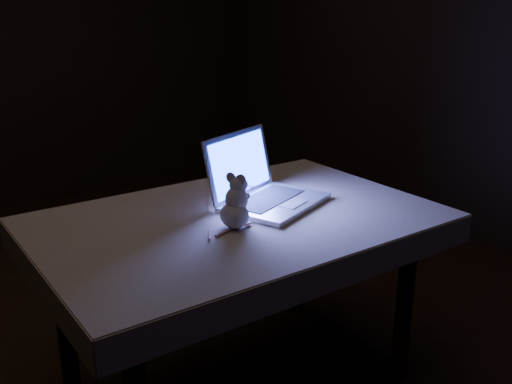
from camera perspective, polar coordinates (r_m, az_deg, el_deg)
floor at (r=2.55m, az=-10.67°, el=-16.45°), size 5.00×5.00×0.00m
right_wall at (r=3.71m, az=21.22°, el=14.95°), size 0.04×5.00×2.60m
table at (r=2.21m, az=-1.75°, el=-11.17°), size 1.37×0.93×0.70m
tablecloth at (r=2.04m, az=-1.67°, el=-4.18°), size 1.55×1.17×0.10m
laptop at (r=2.13m, az=1.96°, el=2.04°), size 0.48×0.44×0.27m
plush_mouse at (r=1.92m, az=-2.19°, el=-0.97°), size 0.17×0.17×0.19m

